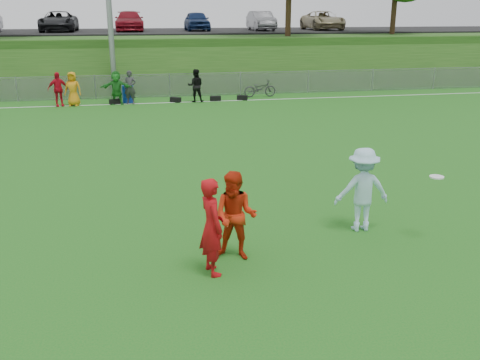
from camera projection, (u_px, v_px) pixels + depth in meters
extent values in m
plane|color=#15671A|center=(239.00, 244.00, 11.02)|extent=(120.00, 120.00, 0.00)
cube|color=white|center=(173.00, 103.00, 27.85)|extent=(60.00, 0.10, 0.01)
cube|color=gray|center=(170.00, 86.00, 29.54)|extent=(58.00, 0.02, 1.20)
cube|color=gray|center=(169.00, 74.00, 29.34)|extent=(58.00, 0.04, 0.04)
cube|color=#1F4B15|center=(159.00, 54.00, 39.55)|extent=(120.00, 18.00, 3.00)
cube|color=black|center=(157.00, 31.00, 40.94)|extent=(120.00, 12.00, 0.10)
imported|color=black|center=(59.00, 21.00, 38.48)|extent=(2.39, 5.18, 1.44)
imported|color=maroon|center=(129.00, 21.00, 39.41)|extent=(2.02, 4.96, 1.44)
imported|color=navy|center=(197.00, 21.00, 40.33)|extent=(1.70, 4.23, 1.44)
imported|color=slate|center=(261.00, 21.00, 41.25)|extent=(1.52, 4.37, 1.44)
imported|color=tan|center=(323.00, 20.00, 42.17)|extent=(2.39, 5.18, 1.44)
imported|color=red|center=(58.00, 89.00, 26.55)|extent=(1.07, 0.68, 1.69)
imported|color=orange|center=(73.00, 89.00, 26.68)|extent=(0.92, 0.69, 1.69)
imported|color=#217E25|center=(116.00, 88.00, 27.07)|extent=(1.58, 0.54, 1.69)
imported|color=#333335|center=(130.00, 87.00, 27.20)|extent=(0.71, 0.57, 1.69)
imported|color=black|center=(196.00, 86.00, 27.82)|extent=(0.90, 0.74, 1.69)
cube|color=black|center=(115.00, 102.00, 27.36)|extent=(0.61, 0.44, 0.26)
cube|color=black|center=(176.00, 100.00, 27.93)|extent=(0.60, 0.57, 0.26)
cube|color=black|center=(215.00, 98.00, 28.32)|extent=(0.56, 0.29, 0.26)
cube|color=black|center=(242.00, 98.00, 28.59)|extent=(0.61, 0.45, 0.26)
imported|color=#AF0C10|center=(212.00, 227.00, 9.55)|extent=(0.57, 0.74, 1.82)
imported|color=red|center=(235.00, 216.00, 10.14)|extent=(1.04, 0.95, 1.74)
imported|color=#A8D6EA|center=(362.00, 190.00, 11.48)|extent=(1.23, 0.76, 1.84)
cylinder|color=silver|center=(437.00, 177.00, 10.86)|extent=(0.29, 0.29, 0.03)
cylinder|color=#1137B9|center=(128.00, 94.00, 27.74)|extent=(0.68, 0.68, 0.88)
imported|color=#2B2B2D|center=(260.00, 88.00, 29.54)|extent=(1.84, 0.74, 0.95)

